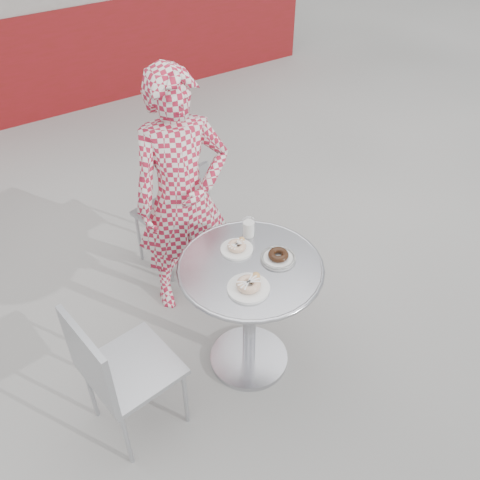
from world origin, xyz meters
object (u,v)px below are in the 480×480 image
bistro_table (250,292)px  chair_left (135,390)px  plate_near (249,286)px  chair_far (173,232)px  plate_far (237,247)px  milk_cup (249,228)px  seated_person (182,198)px  plate_checker (278,257)px

bistro_table → chair_left: chair_left is taller
plate_near → chair_far: bearing=82.9°
chair_far → plate_far: chair_far is taller
bistro_table → plate_near: (-0.09, -0.13, 0.20)m
plate_near → milk_cup: 0.40m
bistro_table → plate_far: (0.01, 0.14, 0.20)m
chair_left → plate_far: (0.70, 0.15, 0.50)m
chair_left → seated_person: 1.08m
plate_near → plate_checker: 0.26m
chair_left → plate_near: (0.60, -0.11, 0.51)m
chair_far → milk_cup: size_ratio=7.68×
bistro_table → milk_cup: 0.33m
chair_left → plate_checker: 0.98m
bistro_table → chair_left: (-0.69, -0.01, -0.30)m
bistro_table → chair_far: size_ratio=0.94×
plate_far → chair_far: bearing=87.6°
plate_near → plate_far: bearing=68.6°
seated_person → milk_cup: (0.15, -0.46, 0.02)m
chair_left → plate_near: chair_left is taller
plate_near → chair_left: bearing=169.2°
plate_near → milk_cup: milk_cup is taller
bistro_table → plate_far: plate_far is taller
seated_person → plate_checker: (0.17, -0.69, -0.01)m
chair_left → plate_far: bearing=-85.9°
bistro_table → seated_person: size_ratio=0.48×
plate_checker → milk_cup: 0.24m
plate_far → milk_cup: bearing=29.4°
plate_far → plate_checker: plate_checker is taller
seated_person → plate_far: 0.52m
chair_left → plate_checker: size_ratio=4.69×
seated_person → plate_near: size_ratio=7.62×
chair_left → plate_near: 0.79m
chair_far → seated_person: (-0.07, -0.34, 0.53)m
chair_far → chair_left: (-0.74, -1.02, 0.01)m
seated_person → plate_near: seated_person is taller
bistro_table → plate_near: size_ratio=3.69×
plate_near → plate_checker: size_ratio=1.13×
seated_person → plate_near: (-0.07, -0.79, -0.00)m
bistro_table → chair_far: 1.05m
bistro_table → seated_person: (-0.03, 0.66, 0.21)m
milk_cup → chair_left: bearing=-165.2°
milk_cup → bistro_table: bearing=-121.4°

